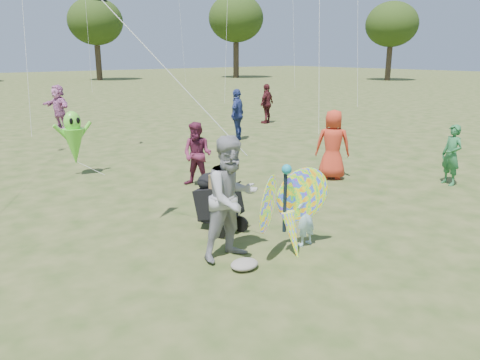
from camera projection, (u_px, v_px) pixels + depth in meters
name	position (u px, v px, depth m)	size (l,w,h in m)	color
ground	(311.00, 265.00, 7.28)	(160.00, 160.00, 0.00)	#51592B
child_girl	(306.00, 215.00, 7.91)	(0.40, 0.26, 1.10)	#B4E1FF
adult_man	(232.00, 198.00, 7.32)	(0.97, 0.76, 1.99)	#939297
grey_bag	(244.00, 264.00, 7.16)	(0.46, 0.37, 0.14)	gray
crowd_a	(333.00, 145.00, 12.07)	(0.88, 0.58, 1.81)	red
crowd_c	(237.00, 115.00, 17.44)	(1.12, 0.47, 1.91)	navy
crowd_e	(197.00, 155.00, 11.42)	(0.77, 0.60, 1.59)	maroon
crowd_f	(452.00, 155.00, 11.56)	(0.55, 0.36, 1.51)	#286C3B
crowd_h	(267.00, 104.00, 21.64)	(1.06, 0.44, 1.82)	#4D191F
crowd_j	(59.00, 107.00, 20.19)	(1.75, 0.56, 1.88)	#BE6DA8
jogging_stroller	(217.00, 198.00, 8.64)	(0.76, 1.14, 1.09)	black
butterfly_kite	(288.00, 211.00, 7.50)	(1.74, 0.75, 1.72)	#FF2834
alien_kite	(74.00, 140.00, 12.32)	(1.12, 0.69, 1.74)	#65E135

